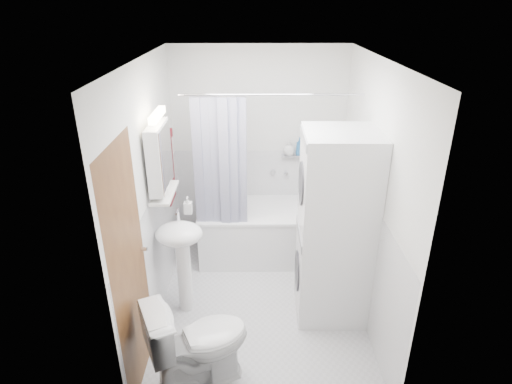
{
  "coord_description": "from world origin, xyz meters",
  "views": [
    {
      "loc": [
        -0.07,
        -3.5,
        2.84
      ],
      "look_at": [
        -0.04,
        0.15,
        1.18
      ],
      "focal_mm": 30.0,
      "sensor_mm": 36.0,
      "label": 1
    }
  ],
  "objects_px": {
    "bathtub": "(269,229)",
    "sink": "(181,247)",
    "toilet": "(199,342)",
    "washer_dryer": "(335,228)"
  },
  "relations": [
    {
      "from": "bathtub",
      "to": "sink",
      "type": "bearing_deg",
      "value": -131.93
    },
    {
      "from": "sink",
      "to": "toilet",
      "type": "bearing_deg",
      "value": -74.12
    },
    {
      "from": "bathtub",
      "to": "washer_dryer",
      "type": "relative_size",
      "value": 0.89
    },
    {
      "from": "bathtub",
      "to": "sink",
      "type": "relative_size",
      "value": 1.56
    },
    {
      "from": "sink",
      "to": "washer_dryer",
      "type": "relative_size",
      "value": 0.57
    },
    {
      "from": "sink",
      "to": "toilet",
      "type": "height_order",
      "value": "sink"
    },
    {
      "from": "sink",
      "to": "toilet",
      "type": "relative_size",
      "value": 1.3
    },
    {
      "from": "toilet",
      "to": "washer_dryer",
      "type": "bearing_deg",
      "value": -78.54
    },
    {
      "from": "sink",
      "to": "washer_dryer",
      "type": "height_order",
      "value": "washer_dryer"
    },
    {
      "from": "bathtub",
      "to": "washer_dryer",
      "type": "xyz_separation_m",
      "value": [
        0.56,
        -1.0,
        0.57
      ]
    }
  ]
}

